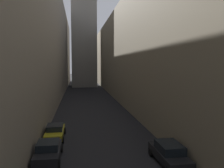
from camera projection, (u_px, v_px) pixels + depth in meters
The scene contains 6 objects.
ground_plane at pixel (89, 100), 46.00m from camera, with size 264.00×264.00×0.00m, color black.
building_block_left at pixel (31, 44), 45.32m from camera, with size 11.55×108.00×22.80m, color gray.
building_block_right at pixel (143, 55), 48.95m from camera, with size 12.96×108.00×18.73m, color gray.
parked_car_left_third at pixel (48, 151), 17.09m from camera, with size 1.95×4.18×1.47m.
parked_car_left_far at pixel (55, 131), 22.12m from camera, with size 1.88×4.32×1.38m.
parked_car_right_third at pixel (169, 153), 16.49m from camera, with size 1.95×4.53×1.55m.
Camera 1 is at (-2.11, 2.25, 7.23)m, focal length 36.34 mm.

